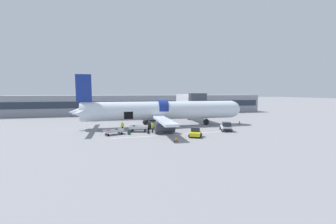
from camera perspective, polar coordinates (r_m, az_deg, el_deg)
ground_plane at (r=38.59m, az=-3.42°, el=-5.11°), size 500.00×500.00×0.00m
apron_marking_line at (r=34.69m, az=1.59°, el=-6.29°), size 20.31×1.70×0.01m
terminal_strip at (r=71.93m, az=-7.98°, el=2.20°), size 84.66×12.47×6.12m
jet_bridge_stub at (r=52.18m, az=6.12°, el=3.24°), size 3.83×13.83×6.88m
airplane at (r=42.46m, az=-2.11°, el=0.27°), size 35.56×27.12×10.47m
baggage_tug_lead at (r=33.27m, az=7.57°, el=-5.75°), size 2.62×2.86×1.46m
baggage_tug_mid at (r=39.35m, az=15.81°, el=-4.03°), size 2.70×3.51×1.66m
baggage_cart_loading at (r=37.63m, az=-8.13°, el=-4.55°), size 4.28×2.42×1.14m
baggage_cart_queued at (r=35.90m, az=-14.71°, el=-5.32°), size 4.14×2.47×0.95m
ground_crew_loader_a at (r=36.31m, az=-4.32°, el=-4.29°), size 0.53×0.61×1.77m
ground_crew_loader_b at (r=39.05m, az=-12.53°, el=-3.78°), size 0.59×0.44×1.69m
ground_crew_driver at (r=38.18m, az=-1.54°, el=-3.79°), size 0.62×0.45×1.77m
suitcase_on_tarmac_upright at (r=35.21m, az=-10.73°, el=-5.69°), size 0.54×0.25×0.74m
suitcase_on_tarmac_spare at (r=35.54m, az=-5.45°, el=-5.52°), size 0.39×0.27×0.74m
safety_cone_nose at (r=48.91m, az=19.20°, el=-2.74°), size 0.60×0.60×0.76m
safety_cone_engine_left at (r=29.86m, az=2.20°, el=-7.53°), size 0.60×0.60×0.75m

